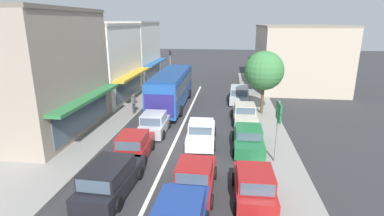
{
  "coord_description": "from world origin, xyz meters",
  "views": [
    {
      "loc": [
        3.39,
        -17.78,
        7.61
      ],
      "look_at": [
        0.65,
        4.3,
        1.2
      ],
      "focal_mm": 28.0,
      "sensor_mm": 36.0,
      "label": 1
    }
  ],
  "objects_px": {
    "parked_sedan_kerb_second": "(248,139)",
    "street_tree_right": "(264,71)",
    "parked_hatchback_kerb_front": "(254,186)",
    "hatchback_queue_far_back": "(134,146)",
    "directional_road_sign": "(278,117)",
    "sedan_behind_bus_mid": "(201,133)",
    "wagon_adjacent_lane_lead": "(110,179)",
    "parked_sedan_kerb_third": "(244,114)",
    "sedan_queue_gap_filler": "(195,178)",
    "hatchback_behind_bus_near": "(155,124)",
    "city_bus": "(172,87)",
    "parked_wagon_kerb_rear": "(239,95)",
    "pedestrian_with_handbag_near": "(148,86)",
    "traffic_light_downstreet": "(170,60)",
    "pedestrian_browsing_midblock": "(134,103)"
  },
  "relations": [
    {
      "from": "city_bus",
      "to": "directional_road_sign",
      "type": "bearing_deg",
      "value": -53.84
    },
    {
      "from": "hatchback_behind_bus_near",
      "to": "parked_sedan_kerb_second",
      "type": "bearing_deg",
      "value": -16.89
    },
    {
      "from": "sedan_behind_bus_mid",
      "to": "parked_sedan_kerb_third",
      "type": "xyz_separation_m",
      "value": [
        2.98,
        4.67,
        0.0
      ]
    },
    {
      "from": "parked_hatchback_kerb_front",
      "to": "parked_sedan_kerb_second",
      "type": "bearing_deg",
      "value": 89.42
    },
    {
      "from": "hatchback_behind_bus_near",
      "to": "pedestrian_browsing_midblock",
      "type": "bearing_deg",
      "value": 124.45
    },
    {
      "from": "parked_sedan_kerb_third",
      "to": "parked_wagon_kerb_rear",
      "type": "bearing_deg",
      "value": 92.34
    },
    {
      "from": "sedan_behind_bus_mid",
      "to": "hatchback_behind_bus_near",
      "type": "bearing_deg",
      "value": 159.22
    },
    {
      "from": "wagon_adjacent_lane_lead",
      "to": "directional_road_sign",
      "type": "xyz_separation_m",
      "value": [
        7.91,
        4.06,
        1.96
      ]
    },
    {
      "from": "hatchback_behind_bus_near",
      "to": "sedan_queue_gap_filler",
      "type": "bearing_deg",
      "value": -62.84
    },
    {
      "from": "sedan_queue_gap_filler",
      "to": "parked_sedan_kerb_second",
      "type": "xyz_separation_m",
      "value": [
        2.73,
        5.23,
        0.0
      ]
    },
    {
      "from": "sedan_behind_bus_mid",
      "to": "parked_sedan_kerb_second",
      "type": "bearing_deg",
      "value": -12.19
    },
    {
      "from": "directional_road_sign",
      "to": "pedestrian_with_handbag_near",
      "type": "xyz_separation_m",
      "value": [
        -11.11,
        14.48,
        -1.64
      ]
    },
    {
      "from": "city_bus",
      "to": "pedestrian_with_handbag_near",
      "type": "relative_size",
      "value": 6.68
    },
    {
      "from": "hatchback_queue_far_back",
      "to": "street_tree_right",
      "type": "relative_size",
      "value": 0.7
    },
    {
      "from": "parked_sedan_kerb_second",
      "to": "pedestrian_with_handbag_near",
      "type": "bearing_deg",
      "value": 127.52
    },
    {
      "from": "hatchback_queue_far_back",
      "to": "wagon_adjacent_lane_lead",
      "type": "distance_m",
      "value": 3.79
    },
    {
      "from": "hatchback_queue_far_back",
      "to": "directional_road_sign",
      "type": "height_order",
      "value": "directional_road_sign"
    },
    {
      "from": "wagon_adjacent_lane_lead",
      "to": "directional_road_sign",
      "type": "distance_m",
      "value": 9.1
    },
    {
      "from": "hatchback_queue_far_back",
      "to": "street_tree_right",
      "type": "bearing_deg",
      "value": 49.25
    },
    {
      "from": "parked_wagon_kerb_rear",
      "to": "street_tree_right",
      "type": "distance_m",
      "value": 5.35
    },
    {
      "from": "parked_sedan_kerb_second",
      "to": "hatchback_behind_bus_near",
      "type": "bearing_deg",
      "value": 163.11
    },
    {
      "from": "traffic_light_downstreet",
      "to": "pedestrian_browsing_midblock",
      "type": "bearing_deg",
      "value": -91.41
    },
    {
      "from": "parked_hatchback_kerb_front",
      "to": "sedan_queue_gap_filler",
      "type": "bearing_deg",
      "value": 171.37
    },
    {
      "from": "parked_hatchback_kerb_front",
      "to": "street_tree_right",
      "type": "xyz_separation_m",
      "value": [
        1.6,
        13.0,
        3.06
      ]
    },
    {
      "from": "wagon_adjacent_lane_lead",
      "to": "street_tree_right",
      "type": "relative_size",
      "value": 0.85
    },
    {
      "from": "sedan_behind_bus_mid",
      "to": "hatchback_behind_bus_near",
      "type": "height_order",
      "value": "hatchback_behind_bus_near"
    },
    {
      "from": "parked_sedan_kerb_second",
      "to": "street_tree_right",
      "type": "height_order",
      "value": "street_tree_right"
    },
    {
      "from": "sedan_behind_bus_mid",
      "to": "sedan_queue_gap_filler",
      "type": "bearing_deg",
      "value": -87.56
    },
    {
      "from": "parked_sedan_kerb_second",
      "to": "parked_hatchback_kerb_front",
      "type": "bearing_deg",
      "value": -90.58
    },
    {
      "from": "wagon_adjacent_lane_lead",
      "to": "parked_sedan_kerb_third",
      "type": "bearing_deg",
      "value": 59.77
    },
    {
      "from": "parked_wagon_kerb_rear",
      "to": "directional_road_sign",
      "type": "distance_m",
      "value": 13.47
    },
    {
      "from": "parked_wagon_kerb_rear",
      "to": "pedestrian_with_handbag_near",
      "type": "xyz_separation_m",
      "value": [
        -9.48,
        1.25,
        0.32
      ]
    },
    {
      "from": "hatchback_queue_far_back",
      "to": "parked_sedan_kerb_third",
      "type": "height_order",
      "value": "hatchback_queue_far_back"
    },
    {
      "from": "sedan_queue_gap_filler",
      "to": "parked_hatchback_kerb_front",
      "type": "height_order",
      "value": "parked_hatchback_kerb_front"
    },
    {
      "from": "city_bus",
      "to": "traffic_light_downstreet",
      "type": "distance_m",
      "value": 11.68
    },
    {
      "from": "traffic_light_downstreet",
      "to": "city_bus",
      "type": "bearing_deg",
      "value": -78.39
    },
    {
      "from": "street_tree_right",
      "to": "sedan_behind_bus_mid",
      "type": "bearing_deg",
      "value": -123.9
    },
    {
      "from": "hatchback_behind_bus_near",
      "to": "pedestrian_browsing_midblock",
      "type": "xyz_separation_m",
      "value": [
        -2.8,
        4.07,
        0.36
      ]
    },
    {
      "from": "sedan_behind_bus_mid",
      "to": "parked_sedan_kerb_third",
      "type": "relative_size",
      "value": 1.0
    },
    {
      "from": "traffic_light_downstreet",
      "to": "directional_road_sign",
      "type": "xyz_separation_m",
      "value": [
        10.24,
        -22.21,
        -0.15
      ]
    },
    {
      "from": "hatchback_queue_far_back",
      "to": "pedestrian_browsing_midblock",
      "type": "height_order",
      "value": "pedestrian_browsing_midblock"
    },
    {
      "from": "city_bus",
      "to": "parked_wagon_kerb_rear",
      "type": "height_order",
      "value": "city_bus"
    },
    {
      "from": "city_bus",
      "to": "parked_sedan_kerb_third",
      "type": "distance_m",
      "value": 7.57
    },
    {
      "from": "directional_road_sign",
      "to": "street_tree_right",
      "type": "xyz_separation_m",
      "value": [
        0.16,
        9.2,
        1.07
      ]
    },
    {
      "from": "sedan_behind_bus_mid",
      "to": "street_tree_right",
      "type": "xyz_separation_m",
      "value": [
        4.52,
        6.73,
        3.11
      ]
    },
    {
      "from": "hatchback_queue_far_back",
      "to": "street_tree_right",
      "type": "distance_m",
      "value": 12.87
    },
    {
      "from": "sedan_queue_gap_filler",
      "to": "parked_wagon_kerb_rear",
      "type": "bearing_deg",
      "value": 81.51
    },
    {
      "from": "parked_sedan_kerb_third",
      "to": "parked_wagon_kerb_rear",
      "type": "relative_size",
      "value": 0.94
    },
    {
      "from": "parked_sedan_kerb_third",
      "to": "sedan_queue_gap_filler",
      "type": "bearing_deg",
      "value": -104.53
    },
    {
      "from": "parked_sedan_kerb_third",
      "to": "hatchback_behind_bus_near",
      "type": "bearing_deg",
      "value": -152.29
    }
  ]
}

